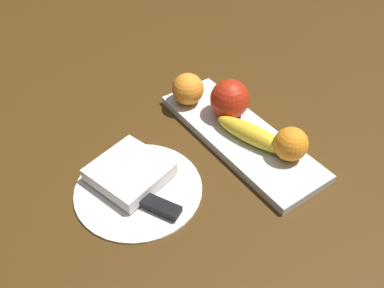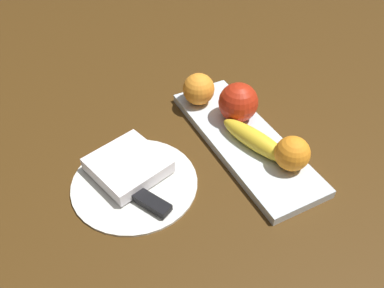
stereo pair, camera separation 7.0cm
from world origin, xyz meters
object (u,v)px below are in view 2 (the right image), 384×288
Objects in this scene: orange_near_banana at (201,89)px; dinner_plate at (135,182)px; banana at (255,140)px; fruit_tray at (244,140)px; folded_napkin at (128,165)px; knife at (139,195)px; orange_near_apple at (292,154)px; apple at (238,102)px.

orange_near_banana is 0.25m from dinner_plate.
banana is 0.70× the size of dinner_plate.
fruit_tray is at bearing 165.02° from banana.
folded_napkin is 0.07m from knife.
fruit_tray is 0.04m from banana.
dinner_plate is 0.04m from knife.
dinner_plate is at bearing 68.38° from orange_near_apple.
banana is 0.90× the size of knife.
apple is 1.19× the size of orange_near_banana.
folded_napkin is (-0.03, 0.24, -0.03)m from apple.
orange_near_banana is at bearing -76.90° from knife.
orange_near_apple is (-0.07, -0.03, 0.01)m from banana.
apple is 0.25m from folded_napkin.
orange_near_apple is 0.28m from dinner_plate.
banana reaches higher than knife.
folded_napkin is (0.13, 0.25, -0.03)m from orange_near_apple.
fruit_tray is at bearing 162.61° from apple.
apple reaches higher than dinner_plate.
banana reaches higher than folded_napkin.
apple is (0.06, -0.02, 0.05)m from fruit_tray.
knife is at bearing 171.71° from dinner_plate.
knife is (-0.01, 0.23, -0.02)m from banana.
orange_near_banana reaches higher than knife.
knife is (-0.07, 0.01, -0.01)m from folded_napkin.
dinner_plate is at bearing 124.07° from orange_near_banana.
folded_napkin is at bearing -121.53° from banana.
apple is at bearing -77.14° from dinner_plate.
orange_near_apple is 0.24m from orange_near_banana.
apple is 1.27× the size of orange_near_apple.
orange_near_banana is at bearing 9.08° from fruit_tray.
orange_near_apple is at bearing -116.75° from folded_napkin.
fruit_tray is at bearing -107.49° from knife.
orange_near_banana is 0.39× the size of knife.
apple is 0.25m from dinner_plate.
fruit_tray reaches higher than dinner_plate.
orange_near_apple reaches higher than folded_napkin.
fruit_tray is 0.11m from orange_near_apple.
apple is 0.27m from knife.
orange_near_banana reaches higher than fruit_tray.
orange_near_apple reaches higher than knife.
banana is at bearing -104.86° from folded_napkin.
orange_near_apple is (-0.16, -0.01, -0.01)m from apple.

